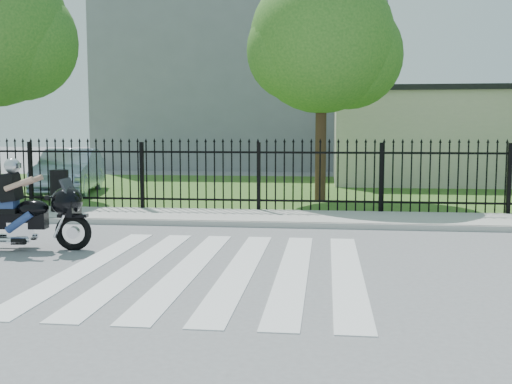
# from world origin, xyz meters

# --- Properties ---
(ground) EXTENTS (120.00, 120.00, 0.00)m
(ground) POSITION_xyz_m (0.00, 0.00, 0.00)
(ground) COLOR slate
(ground) RESTS_ON ground
(crosswalk) EXTENTS (5.00, 5.50, 0.01)m
(crosswalk) POSITION_xyz_m (0.00, 0.00, 0.01)
(crosswalk) COLOR silver
(crosswalk) RESTS_ON ground
(sidewalk) EXTENTS (40.00, 2.00, 0.12)m
(sidewalk) POSITION_xyz_m (0.00, 5.00, 0.06)
(sidewalk) COLOR #ADAAA3
(sidewalk) RESTS_ON ground
(curb) EXTENTS (40.00, 0.12, 0.12)m
(curb) POSITION_xyz_m (0.00, 4.00, 0.06)
(curb) COLOR #ADAAA3
(curb) RESTS_ON ground
(grass_strip) EXTENTS (40.00, 12.00, 0.02)m
(grass_strip) POSITION_xyz_m (0.00, 12.00, 0.01)
(grass_strip) COLOR #316121
(grass_strip) RESTS_ON ground
(iron_fence) EXTENTS (26.00, 0.04, 1.80)m
(iron_fence) POSITION_xyz_m (0.00, 6.00, 0.90)
(iron_fence) COLOR black
(iron_fence) RESTS_ON ground
(tree_mid) EXTENTS (4.20, 4.20, 6.78)m
(tree_mid) POSITION_xyz_m (1.50, 9.00, 4.67)
(tree_mid) COLOR #382316
(tree_mid) RESTS_ON ground
(building_low) EXTENTS (10.00, 6.00, 3.50)m
(building_low) POSITION_xyz_m (7.00, 16.00, 1.75)
(building_low) COLOR beige
(building_low) RESTS_ON ground
(building_low_roof) EXTENTS (10.20, 6.20, 0.20)m
(building_low_roof) POSITION_xyz_m (7.00, 16.00, 3.60)
(building_low_roof) COLOR black
(building_low_roof) RESTS_ON building_low
(building_tall) EXTENTS (15.00, 10.00, 12.00)m
(building_tall) POSITION_xyz_m (-3.00, 26.00, 6.00)
(building_tall) COLOR gray
(building_tall) RESTS_ON ground
(motorcycle_rider) EXTENTS (2.51, 0.89, 1.66)m
(motorcycle_rider) POSITION_xyz_m (-3.73, 1.08, 0.68)
(motorcycle_rider) COLOR black
(motorcycle_rider) RESTS_ON ground
(parked_car) EXTENTS (2.43, 4.67, 1.46)m
(parked_car) POSITION_xyz_m (-6.67, 9.89, 0.75)
(parked_car) COLOR #AABAD5
(parked_car) RESTS_ON grass_strip
(litter_bin) EXTENTS (0.48, 0.48, 1.01)m
(litter_bin) POSITION_xyz_m (-4.83, 5.15, 0.62)
(litter_bin) COLOR black
(litter_bin) RESTS_ON sidewalk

